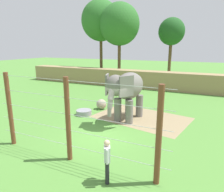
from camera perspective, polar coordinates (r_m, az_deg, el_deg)
ground_plane at (r=11.75m, az=-2.26°, el=-10.61°), size 120.00×120.00×0.00m
dirt_patch at (r=14.50m, az=8.14°, el=-5.91°), size 6.82×5.13×0.01m
embankment_wall at (r=24.21m, az=13.05°, el=4.25°), size 36.00×1.80×2.01m
elephant at (r=13.35m, az=4.17°, el=2.01°), size 1.97×4.35×3.23m
enrichment_ball at (r=16.16m, az=-2.97°, el=-2.28°), size 0.79×0.79×0.79m
cable_fence at (r=8.79m, az=-11.55°, el=-6.58°), size 8.31×0.21×3.65m
zookeeper at (r=7.62m, az=-1.37°, el=-17.16°), size 0.39×0.55×1.67m
water_tub at (r=15.00m, az=-7.80°, el=-4.50°), size 1.10×1.10×0.35m
tree_far_left at (r=30.12m, az=2.09°, el=19.24°), size 5.53×5.53×10.68m
tree_left_of_centre at (r=32.33m, az=-3.15°, el=20.13°), size 5.68×5.68×11.48m
tree_behind_wall at (r=31.31m, az=16.19°, el=16.68°), size 3.63×3.63×8.73m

